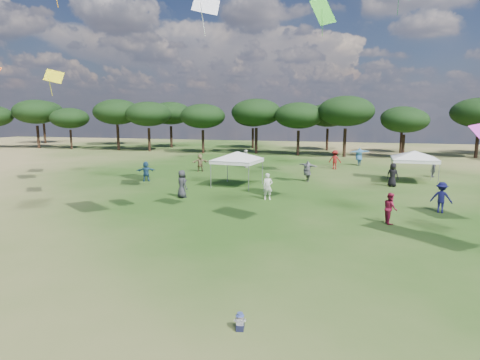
% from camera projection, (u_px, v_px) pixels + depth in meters
% --- Properties ---
extents(tree_line, '(108.78, 17.63, 7.77)m').
position_uv_depth(tree_line, '(339.00, 113.00, 52.78)').
color(tree_line, black).
rests_on(tree_line, ground).
extents(tent_left, '(6.39, 6.39, 2.95)m').
position_uv_depth(tent_left, '(237.00, 153.00, 30.18)').
color(tent_left, gray).
rests_on(tent_left, ground).
extents(tent_right, '(6.76, 6.76, 2.86)m').
position_uv_depth(tent_right, '(415.00, 152.00, 31.73)').
color(tent_right, gray).
rests_on(tent_right, ground).
extents(toddler, '(0.34, 0.37, 0.48)m').
position_uv_depth(toddler, '(240.00, 322.00, 10.35)').
color(toddler, black).
rests_on(toddler, ground).
extents(festival_crowd, '(29.59, 24.23, 1.89)m').
position_uv_depth(festival_crowd, '(316.00, 169.00, 33.54)').
color(festival_crowd, '#2A2B2E').
rests_on(festival_crowd, ground).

